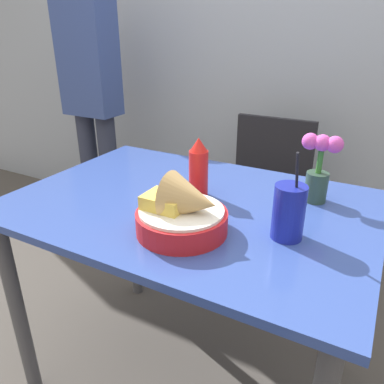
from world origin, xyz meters
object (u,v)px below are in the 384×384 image
at_px(food_basket, 184,212).
at_px(flower_vase, 319,167).
at_px(ketchup_bottle, 199,168).
at_px(person_standing, 91,88).
at_px(drink_cup, 288,214).
at_px(chair_far_window, 266,186).

relative_size(food_basket, flower_vase, 1.14).
bearing_deg(ketchup_bottle, person_standing, 147.05).
bearing_deg(ketchup_bottle, drink_cup, -21.61).
height_order(chair_far_window, person_standing, person_standing).
bearing_deg(person_standing, ketchup_bottle, -32.95).
bearing_deg(drink_cup, chair_far_window, 110.20).
height_order(ketchup_bottle, flower_vase, flower_vase).
height_order(chair_far_window, ketchup_bottle, ketchup_bottle).
relative_size(chair_far_window, flower_vase, 4.00).
xyz_separation_m(food_basket, drink_cup, (0.24, 0.10, 0.01)).
distance_m(ketchup_bottle, person_standing, 1.27).
relative_size(ketchup_bottle, drink_cup, 0.79).
bearing_deg(ketchup_bottle, chair_far_window, 89.93).
xyz_separation_m(drink_cup, flower_vase, (0.02, 0.26, 0.04)).
distance_m(food_basket, drink_cup, 0.26).
distance_m(drink_cup, person_standing, 1.61).
relative_size(chair_far_window, food_basket, 3.51).
height_order(food_basket, person_standing, person_standing).
bearing_deg(drink_cup, flower_vase, 86.34).
height_order(chair_far_window, flower_vase, flower_vase).
height_order(ketchup_bottle, person_standing, person_standing).
height_order(food_basket, ketchup_bottle, ketchup_bottle).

